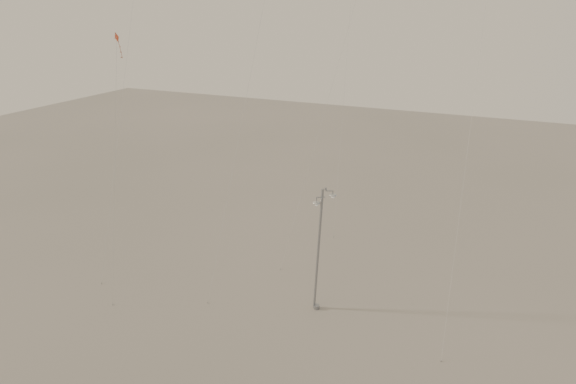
% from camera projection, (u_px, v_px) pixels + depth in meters
% --- Properties ---
extents(ground, '(160.00, 160.00, 0.00)m').
position_uv_depth(ground, '(236.00, 340.00, 30.70)').
color(ground, gray).
rests_on(ground, ground).
extents(street_lamp, '(1.51, 1.00, 9.91)m').
position_uv_depth(street_lamp, '(319.00, 247.00, 31.88)').
color(street_lamp, '#94979D').
rests_on(street_lamp, ground).
extents(kite_1, '(3.33, 7.16, 26.11)m').
position_uv_depth(kite_1, '(258.00, 39.00, 30.73)').
color(kite_1, '#322B2A').
rests_on(kite_1, ground).
extents(kite_3, '(2.34, 2.37, 19.64)m').
position_uv_depth(kite_3, '(116.00, 122.00, 29.77)').
color(kite_3, '#992D16').
rests_on(kite_3, ground).
extents(kite_4, '(1.22, 13.80, 25.08)m').
position_uv_depth(kite_4, '(478.00, 63.00, 30.55)').
color(kite_4, '#322B2A').
rests_on(kite_4, ground).
extents(kite_5, '(1.35, 6.89, 26.64)m').
position_uv_depth(kite_5, '(350.00, 13.00, 41.30)').
color(kite_5, '#A94E1C').
rests_on(kite_5, ground).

